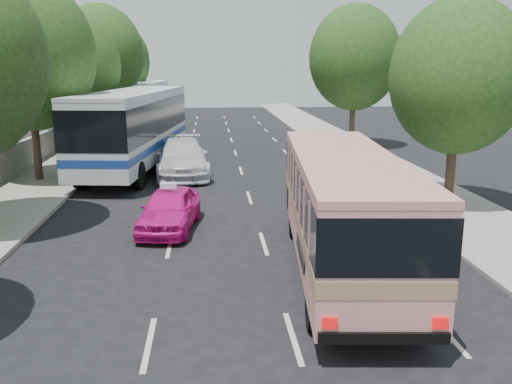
{
  "coord_description": "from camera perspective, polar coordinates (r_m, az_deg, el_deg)",
  "views": [
    {
      "loc": [
        -0.62,
        -11.95,
        5.41
      ],
      "look_at": [
        0.78,
        4.23,
        1.6
      ],
      "focal_mm": 38.0,
      "sensor_mm": 36.0,
      "label": 1
    }
  ],
  "objects": [
    {
      "name": "tour_coach_rear",
      "position": [
        48.26,
        -11.85,
        9.36
      ],
      "size": [
        3.55,
        13.51,
        4.0
      ],
      "rotation": [
        0.0,
        0.0,
        -0.05
      ],
      "color": "silver",
      "rests_on": "ground"
    },
    {
      "name": "pink_taxi",
      "position": [
        18.39,
        -9.09,
        -1.77
      ],
      "size": [
        2.23,
        4.36,
        1.42
      ],
      "primitive_type": "imported",
      "rotation": [
        0.0,
        0.0,
        -0.14
      ],
      "color": "#E31391",
      "rests_on": "ground"
    },
    {
      "name": "tree_right_far",
      "position": [
        37.18,
        10.5,
        14.09
      ],
      "size": [
        6.0,
        6.0,
        9.35
      ],
      "color": "#38281E",
      "rests_on": "ground"
    },
    {
      "name": "ground",
      "position": [
        13.13,
        -1.84,
        -11.13
      ],
      "size": [
        120.0,
        120.0,
        0.0
      ],
      "primitive_type": "plane",
      "color": "black",
      "rests_on": "ground"
    },
    {
      "name": "low_wall",
      "position": [
        33.69,
        -21.67,
        4.58
      ],
      "size": [
        0.3,
        90.0,
        1.5
      ],
      "primitive_type": "cube",
      "color": "#9E998E",
      "rests_on": "sidewalk_left"
    },
    {
      "name": "tree_left_d",
      "position": [
        34.8,
        -18.55,
        12.91
      ],
      "size": [
        5.52,
        5.52,
        8.6
      ],
      "color": "#38281E",
      "rests_on": "ground"
    },
    {
      "name": "sidewalk_left",
      "position": [
        33.33,
        -18.58,
        3.3
      ],
      "size": [
        4.0,
        90.0,
        0.15
      ],
      "primitive_type": "cube",
      "color": "#9E998E",
      "rests_on": "ground"
    },
    {
      "name": "tree_right_near",
      "position": [
        22.0,
        20.81,
        11.83
      ],
      "size": [
        5.1,
        5.1,
        7.95
      ],
      "color": "#38281E",
      "rests_on": "ground"
    },
    {
      "name": "pink_bus",
      "position": [
        14.42,
        9.21,
        -0.77
      ],
      "size": [
        3.4,
        10.1,
        3.16
      ],
      "rotation": [
        0.0,
        0.0,
        -0.09
      ],
      "color": "pink",
      "rests_on": "ground"
    },
    {
      "name": "white_pickup",
      "position": [
        27.4,
        -7.78,
        3.6
      ],
      "size": [
        2.92,
        6.32,
        1.79
      ],
      "primitive_type": "imported",
      "rotation": [
        0.0,
        0.0,
        0.07
      ],
      "color": "silver",
      "rests_on": "ground"
    },
    {
      "name": "tour_coach_front",
      "position": [
        29.29,
        -12.63,
        7.15
      ],
      "size": [
        4.67,
        14.04,
        4.12
      ],
      "rotation": [
        0.0,
        0.0,
        -0.13
      ],
      "color": "silver",
      "rests_on": "ground"
    },
    {
      "name": "tree_left_f",
      "position": [
        50.53,
        -14.46,
        13.47
      ],
      "size": [
        5.88,
        5.88,
        9.16
      ],
      "color": "#38281E",
      "rests_on": "ground"
    },
    {
      "name": "tree_left_e",
      "position": [
        42.62,
        -15.98,
        14.08
      ],
      "size": [
        6.3,
        6.3,
        9.82
      ],
      "color": "#38281E",
      "rests_on": "ground"
    },
    {
      "name": "sidewalk_right",
      "position": [
        33.65,
        10.87,
        3.82
      ],
      "size": [
        4.0,
        90.0,
        0.12
      ],
      "primitive_type": "cube",
      "color": "#9E998E",
      "rests_on": "ground"
    },
    {
      "name": "taxi_roof_sign",
      "position": [
        18.2,
        -9.18,
        0.66
      ],
      "size": [
        0.57,
        0.25,
        0.18
      ],
      "primitive_type": "cube",
      "rotation": [
        0.0,
        0.0,
        -0.14
      ],
      "color": "silver",
      "rests_on": "pink_taxi"
    },
    {
      "name": "tree_left_c",
      "position": [
        27.11,
        -22.8,
        13.72
      ],
      "size": [
        6.0,
        6.0,
        9.35
      ],
      "color": "#38281E",
      "rests_on": "ground"
    }
  ]
}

